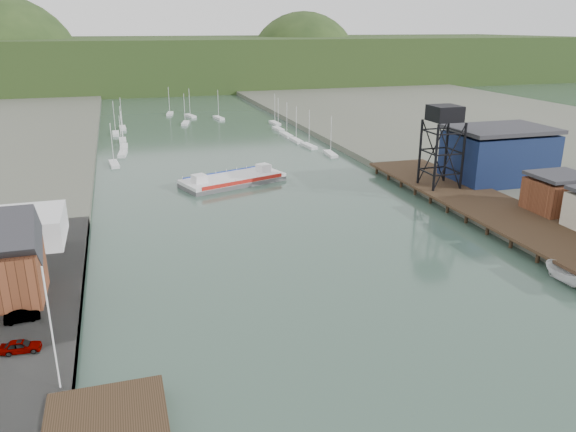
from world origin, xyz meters
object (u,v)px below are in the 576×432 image
chain_ferry (233,180)px  car_west_a (21,346)px  lift_tower (444,119)px  motorboat (564,275)px

chain_ferry → car_west_a: 70.62m
chain_ferry → lift_tower: bearing=-47.9°
lift_tower → chain_ferry: 45.81m
lift_tower → car_west_a: (-72.16, -40.62, -13.39)m
lift_tower → car_west_a: lift_tower is taller
motorboat → car_west_a: bearing=-176.3°
car_west_a → chain_ferry: bearing=-25.1°
motorboat → car_west_a: (-66.57, 0.16, 1.01)m
motorboat → car_west_a: 66.58m
chain_ferry → car_west_a: size_ratio=6.17×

